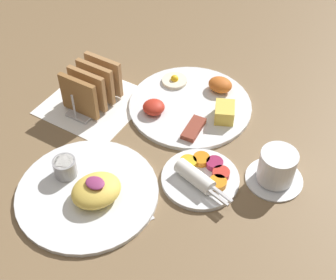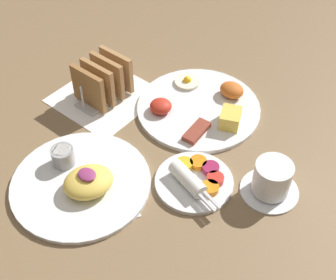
{
  "view_description": "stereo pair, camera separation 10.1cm",
  "coord_description": "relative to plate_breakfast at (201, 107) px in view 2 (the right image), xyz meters",
  "views": [
    {
      "loc": [
        0.46,
        -0.57,
        0.76
      ],
      "look_at": [
        0.09,
        0.04,
        0.03
      ],
      "focal_mm": 50.0,
      "sensor_mm": 36.0,
      "label": 1
    },
    {
      "loc": [
        0.54,
        -0.51,
        0.76
      ],
      "look_at": [
        0.09,
        0.04,
        0.03
      ],
      "focal_mm": 50.0,
      "sensor_mm": 36.0,
      "label": 2
    }
  ],
  "objects": [
    {
      "name": "plate_breakfast",
      "position": [
        0.0,
        0.0,
        0.0
      ],
      "size": [
        0.3,
        0.3,
        0.05
      ],
      "color": "white",
      "rests_on": "ground_plane"
    },
    {
      "name": "coffee_cup",
      "position": [
        0.26,
        -0.11,
        0.03
      ],
      "size": [
        0.12,
        0.12,
        0.08
      ],
      "color": "white",
      "rests_on": "ground_plane"
    },
    {
      "name": "toast_rack",
      "position": [
        -0.21,
        -0.11,
        0.04
      ],
      "size": [
        0.1,
        0.15,
        0.1
      ],
      "color": "#B7B7BC",
      "rests_on": "ground_plane"
    },
    {
      "name": "plate_foreground",
      "position": [
        -0.05,
        -0.34,
        0.0
      ],
      "size": [
        0.29,
        0.29,
        0.06
      ],
      "color": "white",
      "rests_on": "ground_plane"
    },
    {
      "name": "napkin_flat",
      "position": [
        -0.21,
        -0.11,
        -0.01
      ],
      "size": [
        0.22,
        0.22,
        0.0
      ],
      "color": "white",
      "rests_on": "ground_plane"
    },
    {
      "name": "teaspoon",
      "position": [
        0.05,
        -0.4,
        -0.01
      ],
      "size": [
        0.08,
        0.11,
        0.01
      ],
      "color": "silver",
      "rests_on": "ground_plane"
    },
    {
      "name": "plate_condiments",
      "position": [
        0.13,
        -0.19,
        0.0
      ],
      "size": [
        0.17,
        0.16,
        0.04
      ],
      "color": "white",
      "rests_on": "ground_plane"
    },
    {
      "name": "ground_plane",
      "position": [
        -0.07,
        -0.19,
        -0.01
      ],
      "size": [
        3.0,
        3.0,
        0.0
      ],
      "primitive_type": "plane",
      "color": "brown"
    }
  ]
}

